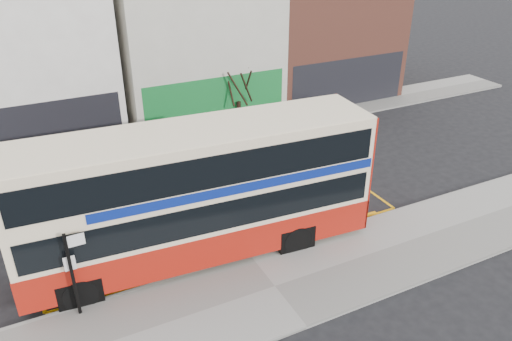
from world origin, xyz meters
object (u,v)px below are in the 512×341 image
car_grey (154,152)px  street_tree_right (238,78)px  double_decker_bus (200,192)px  bus_stop_post (73,266)px  car_white (322,113)px

car_grey → street_tree_right: 6.65m
car_grey → double_decker_bus: bearing=158.6°
car_grey → bus_stop_post: bearing=133.1°
car_grey → car_white: bearing=-102.2°
double_decker_bus → car_grey: 7.95m
bus_stop_post → car_white: size_ratio=0.65×
street_tree_right → bus_stop_post: bearing=-132.9°
double_decker_bus → street_tree_right: size_ratio=2.77×
bus_stop_post → car_grey: bearing=60.2°
street_tree_right → double_decker_bus: bearing=-121.3°
double_decker_bus → bus_stop_post: double_decker_bus is taller
car_grey → street_tree_right: street_tree_right is taller
double_decker_bus → bus_stop_post: size_ratio=4.25×
car_grey → car_white: 10.62m
double_decker_bus → street_tree_right: (6.18, 10.18, 0.48)m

